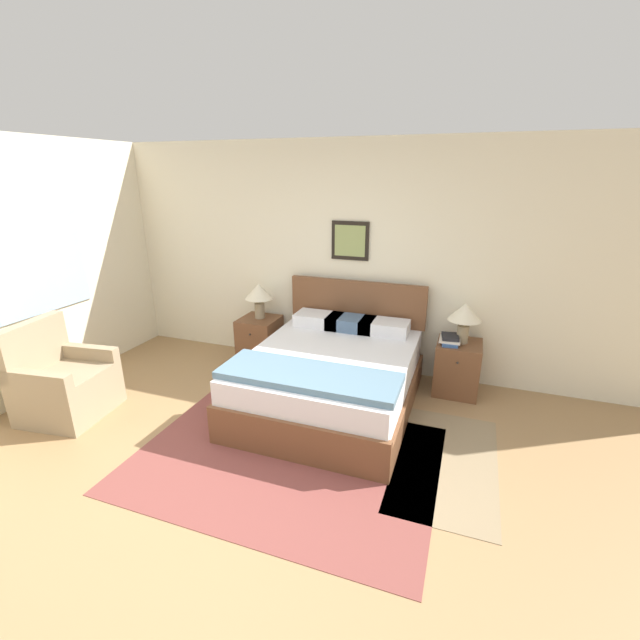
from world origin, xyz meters
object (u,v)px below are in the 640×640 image
(bed, at_px, (331,376))
(table_lamp_near_window, at_px, (259,293))
(armchair, at_px, (63,384))
(nightstand_by_door, at_px, (457,367))
(nightstand_near_window, at_px, (260,340))
(table_lamp_by_door, at_px, (465,314))

(bed, xyz_separation_m, table_lamp_near_window, (-1.17, 0.74, 0.55))
(armchair, height_order, nightstand_by_door, armchair)
(bed, xyz_separation_m, nightstand_near_window, (-1.17, 0.72, -0.04))
(armchair, distance_m, nightstand_by_door, 3.96)
(nightstand_by_door, height_order, table_lamp_by_door, table_lamp_by_door)
(nightstand_near_window, distance_m, table_lamp_by_door, 2.43)
(bed, xyz_separation_m, table_lamp_by_door, (1.19, 0.74, 0.55))
(bed, bearing_deg, nightstand_near_window, 148.57)
(nightstand_by_door, bearing_deg, armchair, -153.82)
(armchair, bearing_deg, table_lamp_near_window, 138.07)
(nightstand_by_door, relative_size, table_lamp_near_window, 1.32)
(armchair, relative_size, table_lamp_near_window, 2.18)
(nightstand_near_window, height_order, nightstand_by_door, same)
(nightstand_by_door, xyz_separation_m, table_lamp_by_door, (0.02, 0.02, 0.59))
(bed, distance_m, table_lamp_near_window, 1.48)
(nightstand_near_window, xyz_separation_m, nightstand_by_door, (2.34, 0.00, 0.00))
(table_lamp_near_window, relative_size, table_lamp_by_door, 1.00)
(nightstand_by_door, relative_size, table_lamp_by_door, 1.32)
(armchair, bearing_deg, nightstand_near_window, 137.81)
(table_lamp_by_door, bearing_deg, bed, -148.10)
(nightstand_near_window, xyz_separation_m, table_lamp_by_door, (2.36, 0.02, 0.59))
(nightstand_by_door, distance_m, table_lamp_near_window, 2.41)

